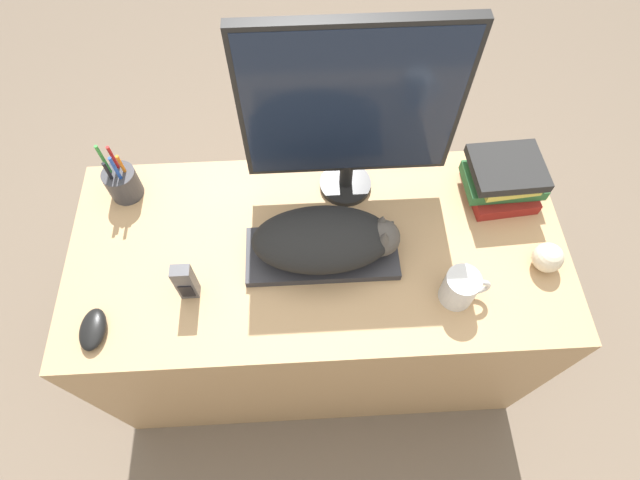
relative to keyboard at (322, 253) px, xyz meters
The scene contains 11 objects.
ground_plane 0.77m from the keyboard, 91.81° to the right, with size 12.00×12.00×0.00m, color #6B5B4C.
desk 0.37m from the keyboard, 109.33° to the left, with size 1.32×0.61×0.71m.
keyboard is the anchor object (origin of this frame).
cat 0.07m from the keyboard, ahead, with size 0.37×0.19×0.12m.
monitor 0.37m from the keyboard, 70.23° to the left, with size 0.52×0.14×0.54m.
computer_mouse 0.59m from the keyboard, 162.25° to the right, with size 0.06×0.11×0.03m.
coffee_mug 0.36m from the keyboard, 22.00° to the right, with size 0.12×0.08×0.10m.
pen_cup 0.58m from the keyboard, 156.73° to the left, with size 0.09×0.09×0.19m.
baseball 0.57m from the keyboard, ahead, with size 0.08×0.08×0.08m.
phone 0.35m from the keyboard, 165.22° to the right, with size 0.05×0.03×0.13m.
book_stack 0.54m from the keyboard, 19.27° to the left, with size 0.22×0.18×0.12m.
Camera 1 is at (-0.03, -0.34, 1.86)m, focal length 28.00 mm.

